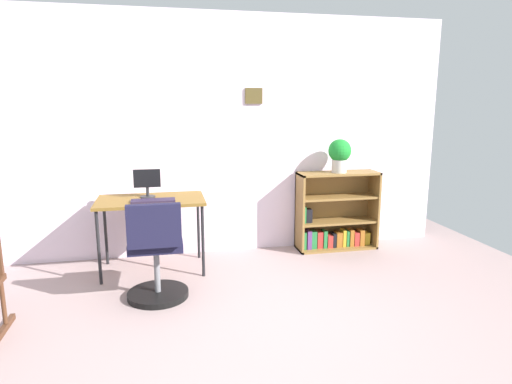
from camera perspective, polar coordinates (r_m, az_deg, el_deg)
The scene contains 8 objects.
ground_plane at distance 3.15m, azimuth 0.12°, elevation -20.01°, with size 6.24×6.24×0.00m, color gray.
wall_back at distance 4.82m, azimuth -5.30°, elevation 7.19°, with size 5.20×0.12×2.57m.
desk at distance 4.40m, azimuth -13.45°, elevation -1.60°, with size 1.03×0.60×0.73m.
monitor at distance 4.42m, azimuth -13.92°, elevation 1.22°, with size 0.26×0.14×0.28m.
keyboard at distance 4.26m, azimuth -13.18°, elevation -1.08°, with size 0.41×0.15×0.02m, color #271E36.
office_chair at distance 3.79m, azimuth -12.80°, elevation -8.23°, with size 0.52×0.55×0.88m.
bookshelf_low at distance 5.11m, azimuth 10.13°, elevation -3.01°, with size 0.91×0.30×0.88m.
potted_plant_on_shelf at distance 4.94m, azimuth 10.79°, elevation 4.91°, with size 0.25×0.25×0.37m.
Camera 1 is at (-0.56, -2.62, 1.65)m, focal length 30.88 mm.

